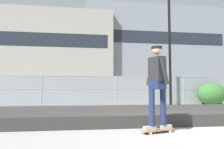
% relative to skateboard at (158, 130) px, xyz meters
% --- Properties ---
extents(ground_plane, '(120.00, 120.00, 0.00)m').
position_rel_skateboard_xyz_m(ground_plane, '(0.66, 0.14, -0.06)').
color(ground_plane, gray).
extents(gravel_berm, '(15.30, 3.92, 0.31)m').
position_rel_skateboard_xyz_m(gravel_berm, '(0.66, 2.56, 0.10)').
color(gravel_berm, '#33302D').
rests_on(gravel_berm, ground_plane).
extents(skateboard, '(0.82, 0.43, 0.07)m').
position_rel_skateboard_xyz_m(skateboard, '(0.00, 0.00, 0.00)').
color(skateboard, '#9E5B33').
rests_on(skateboard, ground_plane).
extents(skater, '(0.72, 0.62, 1.86)m').
position_rel_skateboard_xyz_m(skater, '(0.00, 0.00, 1.08)').
color(skater, '#B2ADA8').
rests_on(skater, skateboard).
extents(chain_fence, '(18.37, 0.06, 1.85)m').
position_rel_skateboard_xyz_m(chain_fence, '(0.66, 9.31, 0.87)').
color(chain_fence, gray).
rests_on(chain_fence, ground_plane).
extents(street_lamp, '(0.44, 0.44, 7.78)m').
position_rel_skateboard_xyz_m(street_lamp, '(4.01, 8.67, 4.70)').
color(street_lamp, black).
rests_on(street_lamp, ground_plane).
extents(parked_car_near, '(4.53, 2.21, 1.66)m').
position_rel_skateboard_xyz_m(parked_car_near, '(-2.39, 12.75, 0.78)').
color(parked_car_near, '#B7BABF').
rests_on(parked_car_near, ground_plane).
extents(library_building, '(27.48, 15.50, 16.25)m').
position_rel_skateboard_xyz_m(library_building, '(-9.01, 44.16, 8.07)').
color(library_building, gray).
rests_on(library_building, ground_plane).
extents(office_block, '(29.77, 15.35, 18.69)m').
position_rel_skateboard_xyz_m(office_block, '(14.59, 45.62, 9.29)').
color(office_block, slate).
rests_on(office_block, ground_plane).
extents(shrub_left, '(1.82, 1.49, 1.41)m').
position_rel_skateboard_xyz_m(shrub_left, '(6.64, 8.41, 0.65)').
color(shrub_left, '#336B2D').
rests_on(shrub_left, ground_plane).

